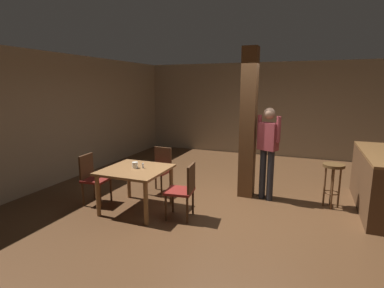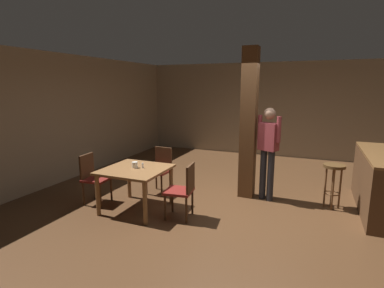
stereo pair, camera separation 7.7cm
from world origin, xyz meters
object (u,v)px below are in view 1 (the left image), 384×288
Objects in this scene: salt_shaker at (143,166)px; standing_person at (268,147)px; napkin_cup at (135,165)px; dining_table at (136,175)px; chair_west at (93,176)px; bar_counter at (371,180)px; bar_stool_near at (333,175)px; chair_north at (160,168)px; chair_east at (184,188)px.

standing_person is at bearing 33.32° from salt_shaker.
salt_shaker is at bearing 19.93° from napkin_cup.
chair_west is (-0.89, -0.03, -0.12)m from dining_table.
bar_counter reaches higher than bar_stool_near.
chair_west is at bearing -154.88° from standing_person.
chair_north is at bearing 91.70° from dining_table.
salt_shaker is 2.28m from standing_person.
bar_stool_near is (3.02, 1.29, -0.19)m from salt_shaker.
bar_stool_near is (-0.61, -0.15, 0.07)m from bar_counter.
standing_person reaches higher than bar_stool_near.
standing_person is (1.99, 1.32, 0.38)m from dining_table.
salt_shaker is (-0.80, 0.09, 0.27)m from chair_east.
standing_person is at bearing -177.73° from bar_stool_near.
chair_east is 8.70× the size of napkin_cup.
chair_east reaches higher than bar_stool_near.
bar_counter is at bearing 28.27° from chair_east.
chair_north is 1.00× the size of chair_east.
dining_table is 0.16m from napkin_cup.
chair_west is 0.52× the size of standing_person.
standing_person is (2.02, 1.29, 0.22)m from napkin_cup.
bar_counter is (1.74, 0.19, -0.49)m from standing_person.
napkin_cup reaches higher than salt_shaker.
dining_table is 0.90m from chair_east.
chair_north is 0.52× the size of standing_person.
dining_table is at bearing -47.38° from napkin_cup.
salt_shaker is (0.10, 0.08, 0.15)m from dining_table.
standing_person is at bearing 50.52° from chair_east.
chair_north is 1.14× the size of bar_stool_near.
salt_shaker is 3.91m from bar_counter.
dining_table is at bearing -157.92° from bar_counter.
standing_person is at bearing 10.79° from chair_north.
chair_west is at bearing -173.86° from salt_shaker.
bar_counter is at bearing 18.46° from chair_west.
napkin_cup is 0.05× the size of bar_counter.
salt_shaker is at bearing -158.43° from bar_counter.
chair_east is at bearing -129.48° from standing_person.
bar_counter is (3.76, 0.58, 0.01)m from chair_north.
salt_shaker is 3.29m from bar_stool_near.
bar_stool_near is at bearing 23.03° from napkin_cup.
standing_person is at bearing -173.76° from bar_counter.
chair_west is 1.03m from salt_shaker.
dining_table is 10.12× the size of napkin_cup.
bar_counter reaches higher than chair_east.
chair_east is 0.96m from napkin_cup.
bar_stool_near is (4.01, 1.40, 0.08)m from chair_west.
bar_counter reaches higher than chair_west.
chair_north is at bearing 98.34° from salt_shaker.
chair_east reaches higher than salt_shaker.
salt_shaker is at bearing -156.85° from bar_stool_near.
salt_shaker reaches higher than bar_stool_near.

